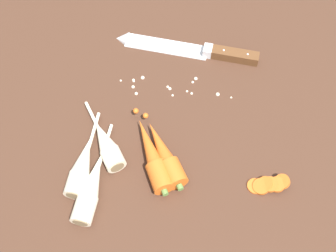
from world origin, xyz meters
TOP-DOWN VIEW (x-y plane):
  - ground_plane at (0.00, 0.00)cm, footprint 120.00×90.00cm
  - chefs_knife at (2.89, 20.56)cm, footprint 34.73×9.72cm
  - whole_carrot at (-2.77, -9.48)cm, footprint 9.83×19.43cm
  - whole_carrot_second at (-0.37, -9.19)cm, footprint 10.10×17.28cm
  - parsnip_front at (-16.41, -12.11)cm, footprint 5.30×19.50cm
  - parsnip_mid_left at (-14.03, -16.48)cm, footprint 5.92×21.85cm
  - parsnip_mid_right at (-12.27, -7.08)cm, footprint 10.62×16.66cm
  - carrot_slice_stack at (19.79, -14.15)cm, footprint 8.07×3.90cm
  - mince_crumbs at (-0.23, 9.44)cm, footprint 25.52×5.65cm

SIDE VIEW (x-z plane):
  - ground_plane at x=0.00cm, z-range -4.00..0.00cm
  - mince_crumbs at x=-0.23cm, z-range -0.08..0.81cm
  - chefs_knife at x=2.89cm, z-range -1.44..2.74cm
  - carrot_slice_stack at x=19.79cm, z-range -0.46..2.34cm
  - parsnip_mid_left at x=-14.03cm, z-range -0.02..3.98cm
  - parsnip_front at x=-16.41cm, z-range -0.02..3.98cm
  - parsnip_mid_right at x=-12.27cm, z-range -0.02..3.98cm
  - whole_carrot_second at x=-0.37cm, z-range 0.00..4.20cm
  - whole_carrot at x=-2.77cm, z-range 0.00..4.20cm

